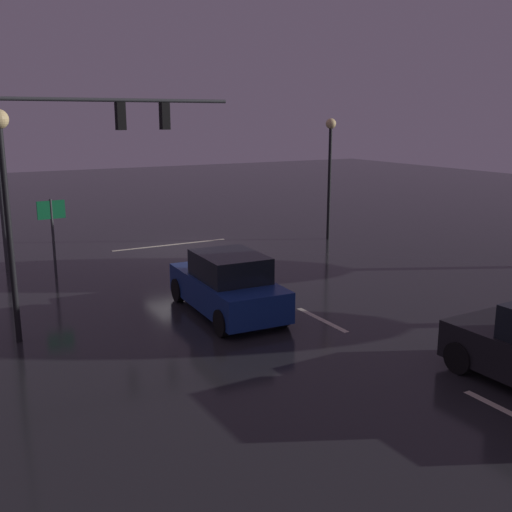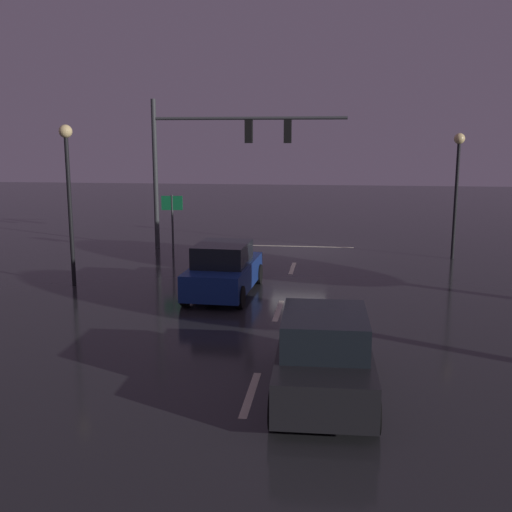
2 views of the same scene
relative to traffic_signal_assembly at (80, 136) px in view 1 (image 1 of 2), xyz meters
name	(u,v)px [view 1 (image 1 of 2)]	position (x,y,z in m)	size (l,w,h in m)	color
ground_plane	(179,249)	(-3.73, -0.23, -4.59)	(80.00, 80.00, 0.00)	#232326
traffic_signal_assembly	(80,136)	(0.00, 0.00, 0.00)	(8.66, 0.47, 6.70)	#383A3D
lane_dash_far	(222,270)	(-3.73, 3.77, -4.58)	(2.20, 0.16, 0.01)	beige
lane_dash_mid	(322,320)	(-3.73, 9.77, -4.58)	(2.20, 0.16, 0.01)	beige
stop_bar	(171,245)	(-3.73, -1.19, -4.58)	(5.00, 0.16, 0.01)	beige
car_approaching	(228,285)	(-1.80, 8.06, -3.79)	(2.07, 4.44, 1.70)	navy
street_lamp_left_kerb	(330,156)	(-10.26, 0.98, -0.97)	(0.44, 0.44, 5.19)	black
street_lamp_right_kerb	(5,185)	(3.52, 7.56, -0.83)	(0.44, 0.44, 5.42)	black
route_sign	(52,221)	(1.54, 1.88, -2.68)	(0.90, 0.13, 2.64)	#383A3D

